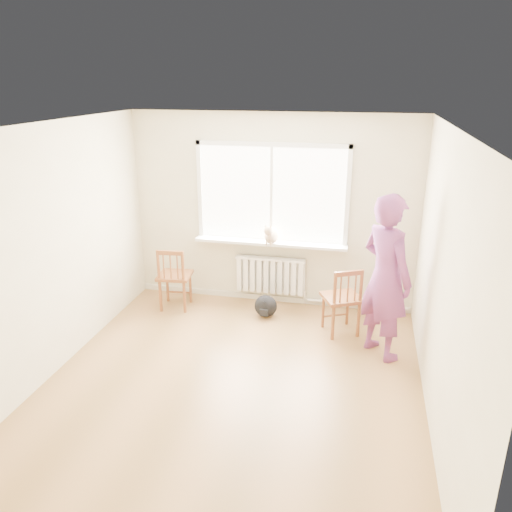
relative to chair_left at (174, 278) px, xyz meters
The scene contains 13 objects.
floor 2.16m from the chair_left, 52.60° to the right, with size 4.50×4.50×0.00m, color #9D6F40.
ceiling 3.08m from the chair_left, 52.60° to the right, with size 4.50×4.50×0.00m, color white.
back_wall 1.66m from the chair_left, 23.92° to the left, with size 4.00×0.01×2.70m, color beige.
window 1.84m from the chair_left, 22.98° to the left, with size 2.12×0.05×1.42m.
windowsill 1.44m from the chair_left, 19.69° to the left, with size 2.15×0.22×0.04m, color white.
radiator 1.37m from the chair_left, 20.41° to the left, with size 1.00×0.12×0.55m.
heating_pipe 2.61m from the chair_left, 11.37° to the left, with size 0.04×0.04×1.40m, color silver.
baseboard 1.46m from the chair_left, 23.35° to the left, with size 4.00×0.03×0.08m, color beige.
chair_left is the anchor object (origin of this frame).
chair_right 2.38m from the chair_left, ahead, with size 0.59×0.58×0.91m.
person 2.95m from the chair_left, 12.53° to the right, with size 0.71×0.47×1.95m, color #CC446E.
cat 1.50m from the chair_left, 15.82° to the left, with size 0.24×0.45×0.31m.
backpack 1.35m from the chair_left, ahead, with size 0.31×0.23×0.31m, color black.
Camera 1 is at (1.25, -4.39, 3.12)m, focal length 35.00 mm.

